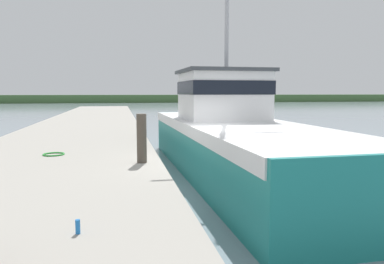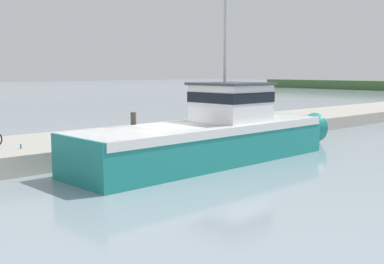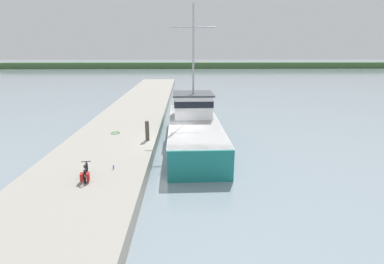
# 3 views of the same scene
# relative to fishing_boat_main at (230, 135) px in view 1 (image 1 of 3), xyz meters

# --- Properties ---
(ground_plane) EXTENTS (320.00, 320.00, 0.00)m
(ground_plane) POSITION_rel_fishing_boat_main_xyz_m (-1.31, -2.21, -1.23)
(ground_plane) COLOR #84939E
(dock_pier) EXTENTS (5.98, 80.00, 0.83)m
(dock_pier) POSITION_rel_fishing_boat_main_xyz_m (-5.57, -2.21, -0.82)
(dock_pier) COLOR #A39E93
(dock_pier) RESTS_ON ground_plane
(far_shoreline) EXTENTS (180.00, 5.00, 1.93)m
(far_shoreline) POSITION_rel_fishing_boat_main_xyz_m (28.69, 82.57, -0.27)
(far_shoreline) COLOR #426638
(far_shoreline) RESTS_ON ground_plane
(fishing_boat_main) EXTENTS (3.79, 15.18, 9.63)m
(fishing_boat_main) POSITION_rel_fishing_boat_main_xyz_m (0.00, 0.00, 0.00)
(fishing_boat_main) COLOR teal
(fishing_boat_main) RESTS_ON ground_plane
(mooring_post) EXTENTS (0.26, 0.26, 1.29)m
(mooring_post) POSITION_rel_fishing_boat_main_xyz_m (-3.12, -2.26, 0.24)
(mooring_post) COLOR #51473D
(mooring_post) RESTS_ON dock_pier
(hose_coil) EXTENTS (0.62, 0.62, 0.04)m
(hose_coil) POSITION_rel_fishing_boat_main_xyz_m (-5.63, -0.54, -0.38)
(hose_coil) COLOR green
(hose_coil) RESTS_ON dock_pier
(water_bottle_on_curb) EXTENTS (0.06, 0.06, 0.19)m
(water_bottle_on_curb) POSITION_rel_fishing_boat_main_xyz_m (-4.26, -7.12, -0.31)
(water_bottle_on_curb) COLOR blue
(water_bottle_on_curb) RESTS_ON dock_pier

